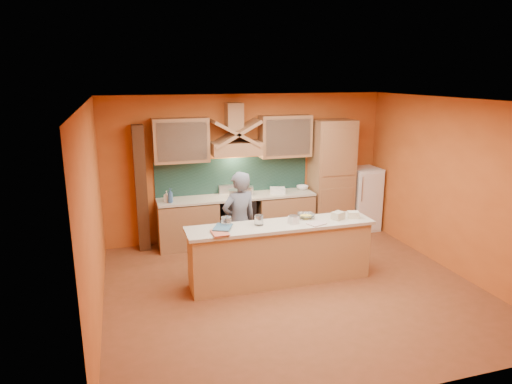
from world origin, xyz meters
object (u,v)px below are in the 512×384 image
object	(u,v)px
stove	(237,219)
mixing_bowl	(306,216)
kitchen_scale	(293,220)
fridge	(363,199)
person	(239,222)

from	to	relation	value
stove	mixing_bowl	xyz separation A→B (m)	(0.68, -1.73, 0.53)
stove	kitchen_scale	bearing A→B (deg)	-78.41
fridge	mixing_bowl	distance (m)	2.67
stove	person	size ratio (longest dim) A/B	0.54
person	mixing_bowl	distance (m)	1.08
stove	person	bearing A→B (deg)	-102.85
fridge	mixing_bowl	xyz separation A→B (m)	(-2.02, -1.73, 0.33)
kitchen_scale	mixing_bowl	world-z (taller)	kitchen_scale
mixing_bowl	person	bearing A→B (deg)	156.46
person	mixing_bowl	xyz separation A→B (m)	(0.98, -0.43, 0.14)
kitchen_scale	mixing_bowl	xyz separation A→B (m)	(0.29, 0.20, -0.02)
kitchen_scale	fridge	bearing A→B (deg)	22.17
stove	mixing_bowl	size ratio (longest dim) A/B	3.28
stove	kitchen_scale	distance (m)	2.04
person	kitchen_scale	size ratio (longest dim) A/B	12.80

